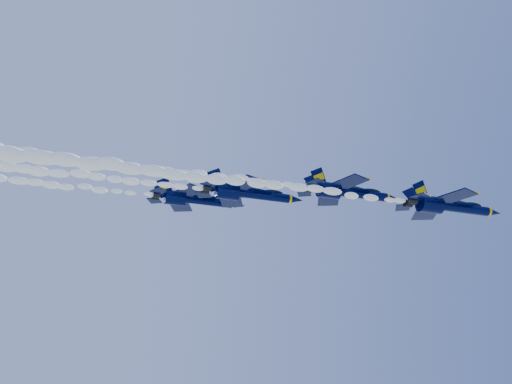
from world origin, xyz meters
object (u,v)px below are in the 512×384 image
object	(u,v)px
jet_second	(348,192)
jet_fourth	(194,199)
jet_third	(248,193)
jet_lead	(449,206)

from	to	relation	value
jet_second	jet_fourth	bearing A→B (deg)	143.30
jet_second	jet_third	xyz separation A→B (m)	(-13.88, 8.02, 1.16)
jet_second	jet_fourth	size ratio (longest dim) A/B	1.00
jet_second	jet_fourth	world-z (taller)	jet_fourth
jet_lead	jet_fourth	world-z (taller)	jet_fourth
jet_fourth	jet_second	bearing A→B (deg)	-36.70
jet_lead	jet_third	distance (m)	31.18
jet_lead	jet_second	world-z (taller)	jet_second
jet_lead	jet_second	size ratio (longest dim) A/B	0.95
jet_third	jet_fourth	bearing A→B (deg)	133.14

